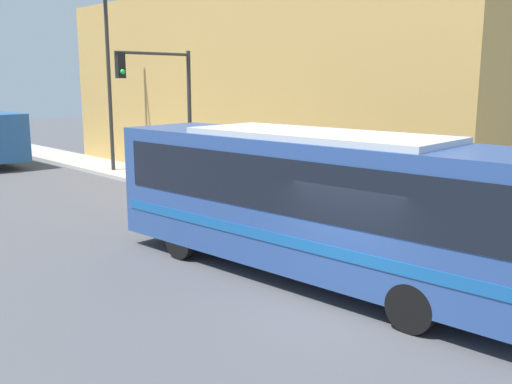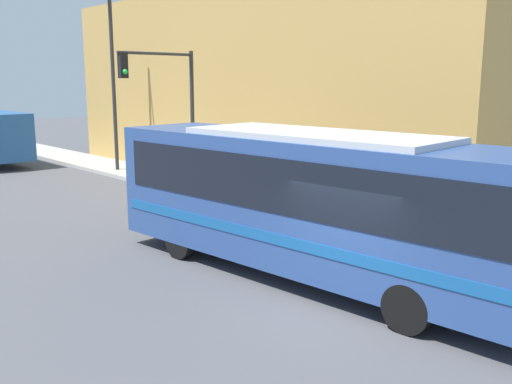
{
  "view_description": "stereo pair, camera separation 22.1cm",
  "coord_description": "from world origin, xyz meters",
  "px_view_note": "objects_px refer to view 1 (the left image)",
  "views": [
    {
      "loc": [
        -8.41,
        -6.46,
        4.48
      ],
      "look_at": [
        2.1,
        4.73,
        1.46
      ],
      "focal_mm": 40.0,
      "sensor_mm": 36.0,
      "label": 1
    },
    {
      "loc": [
        -8.25,
        -6.61,
        4.48
      ],
      "look_at": [
        2.1,
        4.73,
        1.46
      ],
      "focal_mm": 40.0,
      "sensor_mm": 36.0,
      "label": 2
    }
  ],
  "objects_px": {
    "traffic_light_pole": "(166,96)",
    "city_bus": "(315,196)",
    "parking_meter": "(244,178)",
    "pedestrian_near_corner": "(195,165)",
    "street_lamp": "(103,71)",
    "fire_hydrant": "(372,219)"
  },
  "relations": [
    {
      "from": "traffic_light_pole",
      "to": "street_lamp",
      "type": "bearing_deg",
      "value": 81.71
    },
    {
      "from": "city_bus",
      "to": "fire_hydrant",
      "type": "relative_size",
      "value": 16.0
    },
    {
      "from": "fire_hydrant",
      "to": "parking_meter",
      "type": "height_order",
      "value": "parking_meter"
    },
    {
      "from": "traffic_light_pole",
      "to": "parking_meter",
      "type": "bearing_deg",
      "value": -74.07
    },
    {
      "from": "traffic_light_pole",
      "to": "pedestrian_near_corner",
      "type": "height_order",
      "value": "traffic_light_pole"
    },
    {
      "from": "fire_hydrant",
      "to": "street_lamp",
      "type": "xyz_separation_m",
      "value": [
        -0.02,
        15.39,
        4.39
      ]
    },
    {
      "from": "street_lamp",
      "to": "pedestrian_near_corner",
      "type": "xyz_separation_m",
      "value": [
        0.67,
        -6.04,
        -3.9
      ]
    },
    {
      "from": "parking_meter",
      "to": "street_lamp",
      "type": "xyz_separation_m",
      "value": [
        -0.02,
        9.79,
        3.87
      ]
    },
    {
      "from": "parking_meter",
      "to": "street_lamp",
      "type": "bearing_deg",
      "value": 90.11
    },
    {
      "from": "fire_hydrant",
      "to": "traffic_light_pole",
      "type": "relative_size",
      "value": 0.13
    },
    {
      "from": "parking_meter",
      "to": "pedestrian_near_corner",
      "type": "bearing_deg",
      "value": 80.21
    },
    {
      "from": "city_bus",
      "to": "traffic_light_pole",
      "type": "xyz_separation_m",
      "value": [
        3.04,
        10.19,
        1.96
      ]
    },
    {
      "from": "pedestrian_near_corner",
      "to": "fire_hydrant",
      "type": "bearing_deg",
      "value": -93.96
    },
    {
      "from": "fire_hydrant",
      "to": "pedestrian_near_corner",
      "type": "relative_size",
      "value": 0.42
    },
    {
      "from": "street_lamp",
      "to": "city_bus",
      "type": "bearing_deg",
      "value": -103.45
    },
    {
      "from": "city_bus",
      "to": "fire_hydrant",
      "type": "height_order",
      "value": "city_bus"
    },
    {
      "from": "traffic_light_pole",
      "to": "pedestrian_near_corner",
      "type": "xyz_separation_m",
      "value": [
        1.6,
        0.4,
        -2.88
      ]
    },
    {
      "from": "city_bus",
      "to": "street_lamp",
      "type": "xyz_separation_m",
      "value": [
        3.98,
        16.63,
        2.97
      ]
    },
    {
      "from": "traffic_light_pole",
      "to": "city_bus",
      "type": "bearing_deg",
      "value": -106.61
    },
    {
      "from": "traffic_light_pole",
      "to": "pedestrian_near_corner",
      "type": "bearing_deg",
      "value": 13.91
    },
    {
      "from": "fire_hydrant",
      "to": "parking_meter",
      "type": "bearing_deg",
      "value": 90.0
    },
    {
      "from": "city_bus",
      "to": "street_lamp",
      "type": "height_order",
      "value": "street_lamp"
    }
  ]
}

